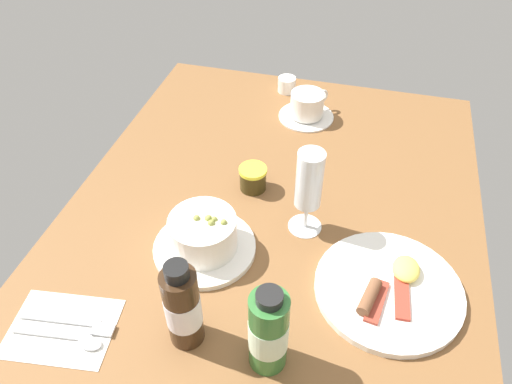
# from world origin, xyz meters

# --- Properties ---
(ground_plane) EXTENTS (1.10, 0.84, 0.03)m
(ground_plane) POSITION_xyz_m (0.00, 0.00, -0.01)
(ground_plane) COLOR brown
(porridge_bowl) EXTENTS (0.19, 0.19, 0.09)m
(porridge_bowl) POSITION_xyz_m (0.13, -0.10, 0.04)
(porridge_bowl) COLOR white
(porridge_bowl) RESTS_ON ground_plane
(cutlery_setting) EXTENTS (0.15, 0.19, 0.01)m
(cutlery_setting) POSITION_xyz_m (0.35, -0.27, 0.00)
(cutlery_setting) COLOR white
(cutlery_setting) RESTS_ON ground_plane
(coffee_cup) EXTENTS (0.14, 0.14, 0.07)m
(coffee_cup) POSITION_xyz_m (-0.36, 0.01, 0.03)
(coffee_cup) COLOR white
(coffee_cup) RESTS_ON ground_plane
(creamer_jug) EXTENTS (0.05, 0.06, 0.05)m
(creamer_jug) POSITION_xyz_m (-0.47, -0.07, 0.02)
(creamer_jug) COLOR white
(creamer_jug) RESTS_ON ground_plane
(wine_glass) EXTENTS (0.07, 0.07, 0.18)m
(wine_glass) POSITION_xyz_m (0.02, 0.07, 0.11)
(wine_glass) COLOR white
(wine_glass) RESTS_ON ground_plane
(jam_jar) EXTENTS (0.06, 0.06, 0.05)m
(jam_jar) POSITION_xyz_m (-0.07, -0.06, 0.03)
(jam_jar) COLOR #372E12
(jam_jar) RESTS_ON ground_plane
(sauce_bottle_brown) EXTENTS (0.06, 0.06, 0.18)m
(sauce_bottle_brown) POSITION_xyz_m (0.31, -0.07, 0.08)
(sauce_bottle_brown) COLOR #382314
(sauce_bottle_brown) RESTS_ON ground_plane
(sauce_bottle_green) EXTENTS (0.06, 0.06, 0.17)m
(sauce_bottle_green) POSITION_xyz_m (0.31, 0.07, 0.08)
(sauce_bottle_green) COLOR #337233
(sauce_bottle_green) RESTS_ON ground_plane
(breakfast_plate) EXTENTS (0.26, 0.26, 0.04)m
(breakfast_plate) POSITION_xyz_m (0.14, 0.24, 0.01)
(breakfast_plate) COLOR white
(breakfast_plate) RESTS_ON ground_plane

